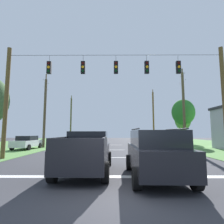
# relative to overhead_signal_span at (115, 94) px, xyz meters

# --- Properties ---
(ground_plane) EXTENTS (120.00, 120.00, 0.00)m
(ground_plane) POSITION_rel_overhead_signal_span_xyz_m (-0.10, -7.52, -4.73)
(ground_plane) COLOR #333338
(stop_bar_stripe) EXTENTS (13.79, 0.45, 0.01)m
(stop_bar_stripe) POSITION_rel_overhead_signal_span_xyz_m (-0.10, -5.18, -4.73)
(stop_bar_stripe) COLOR white
(stop_bar_stripe) RESTS_ON ground
(lane_dash_0) EXTENTS (2.50, 0.15, 0.01)m
(lane_dash_0) POSITION_rel_overhead_signal_span_xyz_m (-0.10, 0.82, -4.73)
(lane_dash_0) COLOR white
(lane_dash_0) RESTS_ON ground
(lane_dash_1) EXTENTS (2.50, 0.15, 0.01)m
(lane_dash_1) POSITION_rel_overhead_signal_span_xyz_m (-0.10, 6.89, -4.73)
(lane_dash_1) COLOR white
(lane_dash_1) RESTS_ON ground
(lane_dash_2) EXTENTS (2.50, 0.15, 0.01)m
(lane_dash_2) POSITION_rel_overhead_signal_span_xyz_m (-0.10, 14.82, -4.73)
(lane_dash_2) COLOR white
(lane_dash_2) RESTS_ON ground
(overhead_signal_span) EXTENTS (16.49, 0.31, 8.36)m
(overhead_signal_span) POSITION_rel_overhead_signal_span_xyz_m (0.00, 0.00, 0.00)
(overhead_signal_span) COLOR brown
(overhead_signal_span) RESTS_ON ground
(pickup_truck) EXTENTS (2.32, 5.42, 1.95)m
(pickup_truck) POSITION_rel_overhead_signal_span_xyz_m (-1.39, -4.25, -3.77)
(pickup_truck) COLOR black
(pickup_truck) RESTS_ON ground
(suv_black) EXTENTS (2.26, 4.82, 2.05)m
(suv_black) POSITION_rel_overhead_signal_span_xyz_m (1.64, -5.46, -3.67)
(suv_black) COLOR black
(suv_black) RESTS_ON ground
(distant_car_crossing_white) EXTENTS (2.08, 4.33, 1.52)m
(distant_car_crossing_white) POSITION_rel_overhead_signal_span_xyz_m (-9.95, 7.60, -3.94)
(distant_car_crossing_white) COLOR silver
(distant_car_crossing_white) RESTS_ON ground
(distant_car_oncoming) EXTENTS (4.36, 2.15, 1.52)m
(distant_car_oncoming) POSITION_rel_overhead_signal_span_xyz_m (5.44, 10.49, -3.94)
(distant_car_oncoming) COLOR navy
(distant_car_oncoming) RESTS_ON ground
(utility_pole_mid_right) EXTENTS (0.31, 1.93, 9.90)m
(utility_pole_mid_right) POSITION_rel_overhead_signal_span_xyz_m (8.58, 8.88, 0.20)
(utility_pole_mid_right) COLOR brown
(utility_pole_mid_right) RESTS_ON ground
(utility_pole_far_right) EXTENTS (0.33, 1.73, 11.20)m
(utility_pole_far_right) POSITION_rel_overhead_signal_span_xyz_m (8.46, 25.24, 0.77)
(utility_pole_far_right) COLOR brown
(utility_pole_far_right) RESTS_ON ground
(utility_pole_mid_left) EXTENTS (0.32, 1.90, 9.56)m
(utility_pole_mid_left) POSITION_rel_overhead_signal_span_xyz_m (-8.93, 9.83, -0.08)
(utility_pole_mid_left) COLOR brown
(utility_pole_mid_left) RESTS_ON ground
(utility_pole_far_left) EXTENTS (0.31, 1.66, 9.80)m
(utility_pole_far_left) POSITION_rel_overhead_signal_span_xyz_m (-9.08, 24.92, 0.01)
(utility_pole_far_left) COLOR brown
(utility_pole_far_left) RESTS_ON ground
(tree_roadside_far_right) EXTENTS (2.91, 2.91, 7.01)m
(tree_roadside_far_right) POSITION_rel_overhead_signal_span_xyz_m (12.38, 19.27, -0.14)
(tree_roadside_far_right) COLOR brown
(tree_roadside_far_right) RESTS_ON ground
(tree_roadside_left) EXTENTS (3.42, 3.42, 6.96)m
(tree_roadside_left) POSITION_rel_overhead_signal_span_xyz_m (10.60, 14.33, 0.24)
(tree_roadside_left) COLOR brown
(tree_roadside_left) RESTS_ON ground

